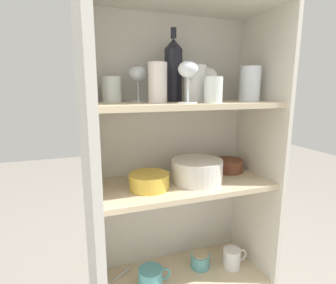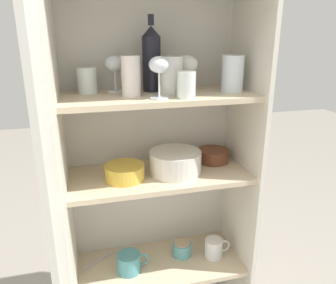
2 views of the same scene
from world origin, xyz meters
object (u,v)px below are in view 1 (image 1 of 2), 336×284
at_px(plate_stack_white, 197,171).
at_px(serving_bowl_small, 228,165).
at_px(coffee_mug_primary, 151,278).
at_px(mixing_bowl_large, 149,180).
at_px(storage_jar, 200,260).
at_px(wine_bottle, 173,70).

distance_m(plate_stack_white, serving_bowl_small, 0.21).
bearing_deg(coffee_mug_primary, plate_stack_white, 2.47).
xyz_separation_m(mixing_bowl_large, coffee_mug_primary, (0.00, 0.00, -0.42)).
relative_size(coffee_mug_primary, storage_jar, 1.62).
height_order(wine_bottle, mixing_bowl_large, wine_bottle).
bearing_deg(coffee_mug_primary, mixing_bowl_large, -126.00).
bearing_deg(wine_bottle, mixing_bowl_large, -144.69).
bearing_deg(serving_bowl_small, mixing_bowl_large, -167.72).
bearing_deg(coffee_mug_primary, serving_bowl_small, 11.91).
bearing_deg(wine_bottle, serving_bowl_small, -1.29).
bearing_deg(plate_stack_white, wine_bottle, 132.56).
relative_size(mixing_bowl_large, storage_jar, 1.79).
height_order(serving_bowl_small, coffee_mug_primary, serving_bowl_small).
distance_m(plate_stack_white, coffee_mug_primary, 0.48).
distance_m(mixing_bowl_large, coffee_mug_primary, 0.42).
bearing_deg(mixing_bowl_large, plate_stack_white, 3.33).
bearing_deg(plate_stack_white, coffee_mug_primary, -177.53).
distance_m(wine_bottle, coffee_mug_primary, 0.85).
xyz_separation_m(wine_bottle, plate_stack_white, (0.07, -0.08, -0.40)).
bearing_deg(storage_jar, plate_stack_white, -140.46).
height_order(serving_bowl_small, storage_jar, serving_bowl_small).
height_order(mixing_bowl_large, coffee_mug_primary, mixing_bowl_large).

